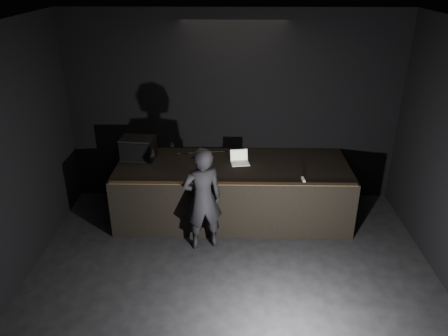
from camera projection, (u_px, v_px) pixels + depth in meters
name	position (u px, v px, depth m)	size (l,w,h in m)	color
ground	(232.00, 329.00, 5.47)	(7.00, 7.00, 0.00)	black
room_walls	(233.00, 186.00, 4.60)	(6.10, 7.10, 3.52)	black
stage_riser	(232.00, 191.00, 7.72)	(4.00, 1.50, 1.00)	black
riser_lip	(233.00, 183.00, 6.86)	(3.92, 0.10, 0.01)	brown
stage_monitor	(138.00, 148.00, 7.68)	(0.62, 0.49, 0.39)	black
cable	(201.00, 152.00, 7.98)	(0.02, 0.02, 0.96)	black
laptop	(240.00, 160.00, 7.57)	(0.34, 0.32, 0.21)	white
beer_can	(207.00, 174.00, 7.01)	(0.07, 0.07, 0.16)	silver
plastic_cup	(233.00, 163.00, 7.48)	(0.08, 0.08, 0.10)	white
wii_remote	(303.00, 180.00, 6.97)	(0.04, 0.16, 0.03)	white
person	(202.00, 199.00, 6.72)	(0.62, 0.41, 1.71)	black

